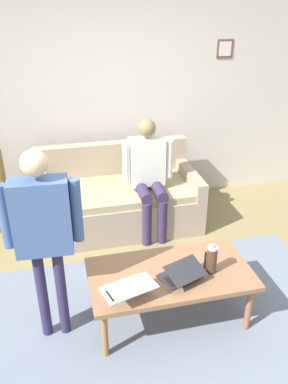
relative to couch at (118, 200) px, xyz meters
The scene contains 10 objects.
ground_plane 1.60m from the couch, 93.35° to the left, with size 7.68×7.68×0.00m, color olive.
area_rug 1.72m from the couch, 94.86° to the left, with size 3.06×2.05×0.01m, color slate.
back_wall 1.23m from the couch, 98.23° to the right, with size 7.04×0.11×2.70m.
couch is the anchor object (origin of this frame).
coffee_table 1.60m from the couch, 95.17° to the left, with size 1.29×0.68×0.47m.
laptop_left 1.71m from the couch, 96.84° to the left, with size 0.37×0.36×0.15m.
laptop_center 1.78m from the couch, 82.40° to the left, with size 0.41×0.40×0.12m.
french_press 1.74m from the couch, 105.37° to the left, with size 0.10×0.08×0.26m.
person_standing 1.86m from the couch, 63.09° to the left, with size 0.56×0.20×1.57m.
person_seated 0.57m from the couch, 143.15° to the left, with size 0.55×0.51×1.28m.
Camera 1 is at (0.73, 2.41, 2.47)m, focal length 37.11 mm.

